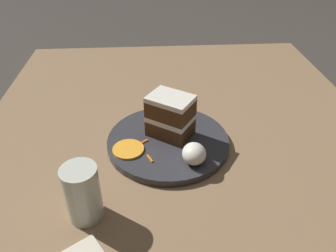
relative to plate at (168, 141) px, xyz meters
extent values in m
plane|color=#38332D|center=(-0.06, -0.03, -0.03)|extent=(6.00, 6.00, 0.00)
cube|color=#846647|center=(-0.06, -0.03, -0.02)|extent=(1.31, 0.96, 0.02)
cylinder|color=#333338|center=(0.00, 0.00, 0.00)|extent=(0.27, 0.27, 0.02)
cube|color=#4C2D19|center=(0.02, -0.01, 0.03)|extent=(0.11, 0.12, 0.04)
cube|color=white|center=(0.02, -0.01, 0.05)|extent=(0.11, 0.12, 0.01)
cube|color=#4C2D19|center=(0.02, -0.01, 0.08)|extent=(0.11, 0.12, 0.04)
cube|color=white|center=(0.02, -0.01, 0.10)|extent=(0.11, 0.12, 0.01)
ellipsoid|color=white|center=(-0.08, -0.05, 0.03)|extent=(0.05, 0.05, 0.04)
cylinder|color=orange|center=(-0.04, 0.09, 0.01)|extent=(0.07, 0.07, 0.00)
cube|color=orange|center=(-0.01, 0.05, 0.01)|extent=(0.01, 0.02, 0.00)
cube|color=orange|center=(0.10, 0.00, 0.01)|extent=(0.00, 0.02, 0.00)
cube|color=orange|center=(0.10, 0.05, 0.01)|extent=(0.01, 0.02, 0.00)
cube|color=orange|center=(-0.07, 0.04, 0.01)|extent=(0.02, 0.01, 0.00)
cylinder|color=beige|center=(-0.19, 0.16, 0.05)|extent=(0.06, 0.06, 0.11)
cylinder|color=silver|center=(-0.19, 0.16, 0.01)|extent=(0.05, 0.05, 0.04)
camera|label=1|loc=(-0.58, 0.04, 0.45)|focal=35.00mm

